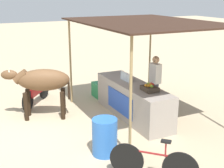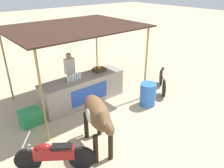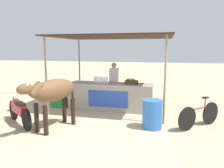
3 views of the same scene
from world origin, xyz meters
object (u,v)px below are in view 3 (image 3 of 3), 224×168
Objects in this scene: vendor_behind_counter at (114,83)px; cooler_box at (60,100)px; cow at (53,92)px; motorcycle_parked at (19,110)px; stall_counter at (111,96)px; fruit_crate at (131,82)px; water_barrel at (152,114)px; bicycle_leaning at (199,115)px.

vendor_behind_counter is 2.75× the size of cooler_box.
vendor_behind_counter is at bearing 24.03° from cooler_box.
cow reaches higher than motorcycle_parked.
stall_counter is 2.01× the size of motorcycle_parked.
fruit_crate reaches higher than motorcycle_parked.
cow is (-0.99, -3.01, 0.18)m from vendor_behind_counter.
water_barrel is 2.79m from cow.
water_barrel is at bearing -163.28° from bicycle_leaning.
stall_counter reaches higher than motorcycle_parked.
fruit_crate is at bearing -41.06° from vendor_behind_counter.
vendor_behind_counter reaches higher than motorcycle_parked.
vendor_behind_counter is (-0.80, 0.70, -0.19)m from fruit_crate.
cooler_box is 0.40× the size of motorcycle_parked.
fruit_crate is 0.37× the size of bicycle_leaning.
cooler_box is at bearing -155.97° from vendor_behind_counter.
cow reaches higher than stall_counter.
cooler_box is at bearing -177.16° from stall_counter.
fruit_crate is at bearing 117.07° from water_barrel.
vendor_behind_counter reaches higher than cow.
stall_counter reaches higher than bicycle_leaning.
vendor_behind_counter is (-0.05, 0.75, 0.37)m from stall_counter.
fruit_crate is 0.73× the size of cooler_box.
cow reaches higher than water_barrel.
cow is at bearing -108.28° from vendor_behind_counter.
stall_counter is 0.84m from vendor_behind_counter.
stall_counter is 1.82× the size of vendor_behind_counter.
fruit_crate reaches higher than cooler_box.
bicycle_leaning is at bearing 15.22° from cow.
cow is (-1.05, -2.26, 0.55)m from stall_counter.
bicycle_leaning is at bearing -12.81° from cooler_box.
fruit_crate reaches higher than bicycle_leaning.
stall_counter is at bearing 44.49° from motorcycle_parked.
cooler_box is 0.74× the size of water_barrel.
cow is at bearing -114.86° from stall_counter.
bicycle_leaning is at bearing -30.56° from fruit_crate.
stall_counter is 1.64× the size of cow.
water_barrel is at bearing -22.71° from cooler_box.
water_barrel is at bearing -62.93° from fruit_crate.
cooler_box is (-2.70, -0.15, -0.79)m from fruit_crate.
cow is (-2.63, -0.68, 0.63)m from water_barrel.
vendor_behind_counter is 3.18m from cow.
stall_counter is 0.93m from fruit_crate.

